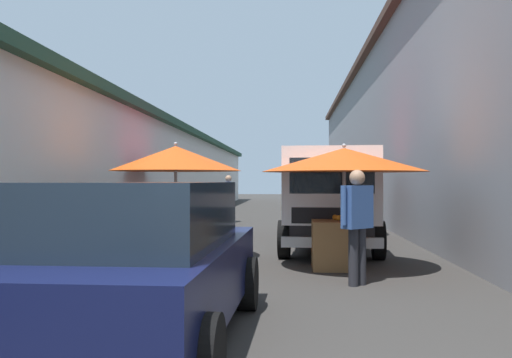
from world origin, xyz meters
TOP-DOWN VIEW (x-y plane):
  - ground at (13.50, 0.00)m, footprint 90.00×90.00m
  - building_left_whitewash at (15.75, 7.00)m, footprint 49.80×7.50m
  - building_right_concrete at (15.75, -7.00)m, footprint 49.80×7.50m
  - fruit_stall_far_left at (6.91, -1.49)m, footprint 2.74×2.74m
  - fruit_stall_near_right at (7.87, 1.54)m, footprint 2.45×2.45m
  - fruit_stall_near_left at (12.53, -1.70)m, footprint 2.58×2.58m
  - fruit_stall_mid_lane at (12.17, 2.43)m, footprint 2.74×2.74m
  - hatchback_car at (2.59, 0.74)m, footprint 3.95×2.00m
  - delivery_truck at (8.79, -1.41)m, footprint 5.00×2.15m
  - vendor_by_crates at (17.05, 1.58)m, footprint 0.65×0.27m
  - vendor_in_shade at (5.49, -1.56)m, footprint 0.47×0.49m
  - parked_scooter at (6.07, 2.79)m, footprint 1.69×0.38m
  - plastic_stool at (13.45, -2.56)m, footprint 0.30×0.30m

SIDE VIEW (x-z plane):
  - ground at x=13.50m, z-range 0.00..0.00m
  - plastic_stool at x=13.45m, z-range 0.11..0.54m
  - parked_scooter at x=6.07m, z-range -0.12..1.02m
  - hatchback_car at x=2.59m, z-range 0.01..1.46m
  - vendor_in_shade at x=5.49m, z-range 0.12..1.74m
  - vendor_by_crates at x=17.05m, z-range 0.13..1.79m
  - delivery_truck at x=8.79m, z-range 0.00..2.08m
  - fruit_stall_mid_lane at x=12.17m, z-range 0.55..2.68m
  - fruit_stall_far_left at x=6.91m, z-range 0.59..2.67m
  - fruit_stall_near_right at x=7.87m, z-range 0.62..2.81m
  - fruit_stall_near_left at x=12.53m, z-range 0.67..2.92m
  - building_left_whitewash at x=15.75m, z-range 0.01..3.60m
  - building_right_concrete at x=15.75m, z-range 0.01..6.41m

